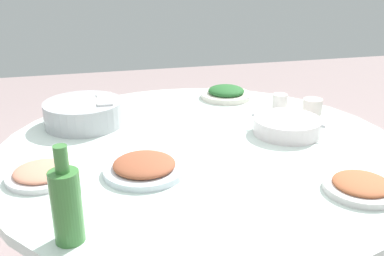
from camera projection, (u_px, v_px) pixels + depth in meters
round_dining_table at (201, 175)px, 1.53m from camera, size 1.38×1.38×0.72m
rice_bowl at (84, 113)px, 1.66m from camera, size 0.29×0.29×0.10m
soup_bowl at (287, 126)px, 1.58m from camera, size 0.24×0.24×0.06m
dish_shrimp at (42, 173)px, 1.27m from camera, size 0.20×0.20×0.04m
dish_tofu_braise at (361, 186)px, 1.20m from camera, size 0.20×0.20×0.04m
dish_greens at (226, 93)px, 1.98m from camera, size 0.23×0.23×0.05m
dish_stirfry at (144, 167)px, 1.30m from camera, size 0.24×0.24×0.05m
green_bottle at (67, 204)px, 0.96m from camera, size 0.07×0.07×0.23m
tea_cup_near at (312, 106)px, 1.78m from camera, size 0.08×0.08×0.06m
tea_cup_far at (280, 102)px, 1.83m from camera, size 0.06×0.06×0.06m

